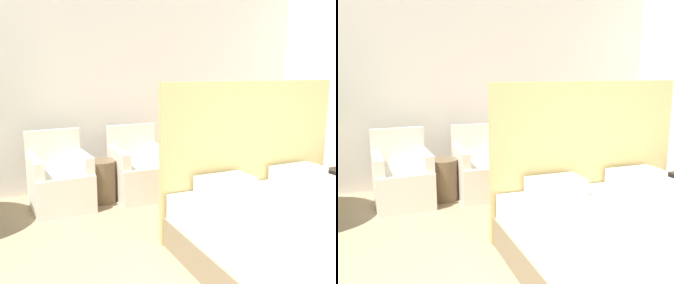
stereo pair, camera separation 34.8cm
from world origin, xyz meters
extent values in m
cube|color=silver|center=(0.00, 4.04, 1.45)|extent=(10.00, 0.06, 2.90)
cube|color=#8C7A5B|center=(0.69, 1.07, 0.13)|extent=(1.81, 2.04, 0.25)
cube|color=tan|center=(0.69, 2.12, 0.70)|extent=(1.84, 0.06, 1.41)
cube|color=beige|center=(0.28, 1.91, 0.54)|extent=(0.47, 0.28, 0.14)
cube|color=beige|center=(1.10, 1.91, 0.54)|extent=(0.47, 0.28, 0.14)
cube|color=silver|center=(-0.87, 3.40, 0.21)|extent=(0.65, 0.71, 0.41)
cube|color=silver|center=(-0.89, 3.71, 0.62)|extent=(0.62, 0.10, 0.42)
cube|color=silver|center=(-1.13, 3.39, 0.50)|extent=(0.14, 0.62, 0.18)
cube|color=silver|center=(-0.61, 3.42, 0.50)|extent=(0.14, 0.62, 0.18)
cube|color=silver|center=(0.06, 3.40, 0.21)|extent=(0.62, 0.69, 0.41)
cube|color=silver|center=(0.07, 3.71, 0.62)|extent=(0.61, 0.07, 0.42)
cube|color=silver|center=(-0.19, 3.41, 0.50)|extent=(0.11, 0.61, 0.18)
cube|color=silver|center=(0.32, 3.40, 0.50)|extent=(0.11, 0.61, 0.18)
cylinder|color=brown|center=(-0.40, 3.43, 0.24)|extent=(0.34, 0.34, 0.48)
camera|label=1|loc=(-1.44, -0.68, 1.51)|focal=40.00mm
camera|label=2|loc=(-1.12, -0.81, 1.51)|focal=40.00mm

